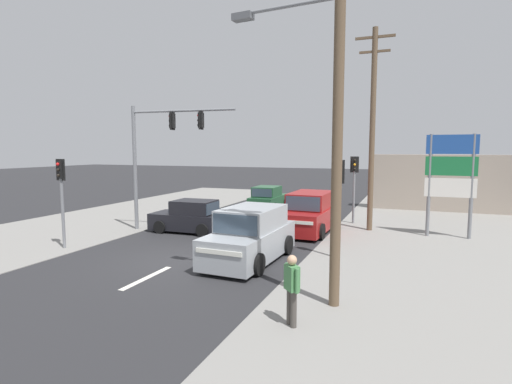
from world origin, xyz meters
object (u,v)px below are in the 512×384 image
(utility_pole_midground_right, at_px, (372,126))
(shopping_plaza_sign, at_px, (451,171))
(pedestrian_at_kerb, at_px, (292,286))
(suv_oncoming_mid, at_px, (250,236))
(hatchback_receding_far, at_px, (191,217))
(pedestal_signal_left_kerb, at_px, (61,188))
(pedestal_signal_far_median, at_px, (354,178))
(traffic_signal_mast, at_px, (158,145))
(utility_pole_foreground_right, at_px, (333,81))
(suv_oncoming_near, at_px, (310,214))
(hatchback_kerbside_parked, at_px, (268,199))
(pedestal_signal_right_kerb, at_px, (338,192))

(utility_pole_midground_right, bearing_deg, shopping_plaza_sign, -6.26)
(pedestrian_at_kerb, bearing_deg, shopping_plaza_sign, 70.54)
(suv_oncoming_mid, bearing_deg, utility_pole_midground_right, 64.25)
(utility_pole_midground_right, bearing_deg, hatchback_receding_far, -156.38)
(pedestal_signal_left_kerb, bearing_deg, pedestal_signal_far_median, 44.20)
(traffic_signal_mast, height_order, pedestal_signal_far_median, traffic_signal_mast)
(traffic_signal_mast, height_order, pedestrian_at_kerb, traffic_signal_mast)
(utility_pole_foreground_right, height_order, traffic_signal_mast, utility_pole_foreground_right)
(pedestal_signal_left_kerb, xyz_separation_m, suv_oncoming_near, (8.32, 6.73, -1.53))
(hatchback_kerbside_parked, height_order, pedestrian_at_kerb, pedestrian_at_kerb)
(suv_oncoming_near, bearing_deg, pedestal_signal_left_kerb, -141.03)
(suv_oncoming_near, bearing_deg, hatchback_receding_far, -158.55)
(pedestal_signal_far_median, xyz_separation_m, shopping_plaza_sign, (4.42, -1.94, 0.57))
(hatchback_receding_far, relative_size, hatchback_kerbside_parked, 1.01)
(suv_oncoming_mid, bearing_deg, hatchback_kerbside_parked, 106.80)
(utility_pole_midground_right, distance_m, suv_oncoming_mid, 8.83)
(utility_pole_midground_right, xyz_separation_m, pedestrian_at_kerb, (-0.54, -11.59, -4.09))
(traffic_signal_mast, relative_size, shopping_plaza_sign, 1.30)
(pedestrian_at_kerb, bearing_deg, hatchback_receding_far, 132.30)
(pedestal_signal_right_kerb, bearing_deg, pedestal_signal_far_median, 93.09)
(pedestal_signal_right_kerb, relative_size, suv_oncoming_mid, 0.77)
(pedestal_signal_left_kerb, height_order, pedestal_signal_far_median, same)
(shopping_plaza_sign, relative_size, suv_oncoming_mid, 1.00)
(traffic_signal_mast, relative_size, pedestal_signal_right_kerb, 1.69)
(traffic_signal_mast, distance_m, shopping_plaza_sign, 13.36)
(utility_pole_midground_right, bearing_deg, utility_pole_foreground_right, -90.02)
(shopping_plaza_sign, xyz_separation_m, suv_oncoming_near, (-6.06, -1.01, -2.10))
(hatchback_receding_far, bearing_deg, shopping_plaza_sign, 15.24)
(pedestal_signal_left_kerb, bearing_deg, suv_oncoming_near, 38.97)
(utility_pole_midground_right, height_order, shopping_plaza_sign, utility_pole_midground_right)
(traffic_signal_mast, height_order, hatchback_receding_far, traffic_signal_mast)
(utility_pole_foreground_right, height_order, utility_pole_midground_right, utility_pole_foreground_right)
(shopping_plaza_sign, relative_size, hatchback_kerbside_parked, 1.26)
(pedestal_signal_far_median, bearing_deg, shopping_plaza_sign, -23.76)
(utility_pole_foreground_right, height_order, pedestrian_at_kerb, utility_pole_foreground_right)
(pedestal_signal_right_kerb, height_order, pedestal_signal_far_median, same)
(utility_pole_foreground_right, bearing_deg, pedestrian_at_kerb, -109.16)
(pedestal_signal_far_median, relative_size, pedestrian_at_kerb, 2.18)
(shopping_plaza_sign, distance_m, suv_oncoming_mid, 9.75)
(hatchback_kerbside_parked, distance_m, pedestrian_at_kerb, 17.49)
(pedestal_signal_right_kerb, distance_m, suv_oncoming_mid, 3.49)
(utility_pole_midground_right, xyz_separation_m, suv_oncoming_near, (-2.64, -1.39, -4.13))
(pedestal_signal_far_median, distance_m, suv_oncoming_mid, 9.05)
(pedestal_signal_left_kerb, xyz_separation_m, suv_oncoming_mid, (7.57, 1.09, -1.53))
(utility_pole_foreground_right, relative_size, suv_oncoming_mid, 2.25)
(utility_pole_midground_right, relative_size, pedestal_signal_far_median, 2.68)
(utility_pole_foreground_right, distance_m, suv_oncoming_mid, 6.51)
(pedestal_signal_far_median, bearing_deg, suv_oncoming_mid, -105.58)
(utility_pole_midground_right, relative_size, pedestal_signal_left_kerb, 2.68)
(pedestal_signal_right_kerb, bearing_deg, pedestrian_at_kerb, -89.37)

